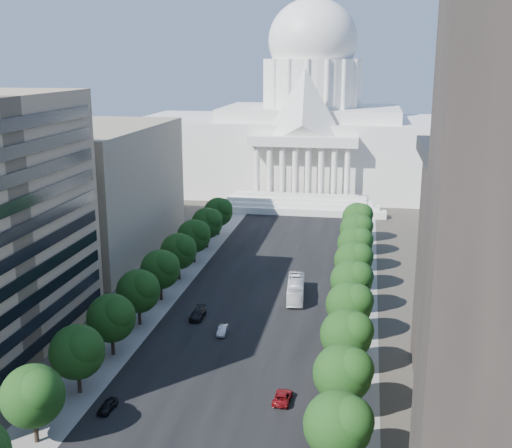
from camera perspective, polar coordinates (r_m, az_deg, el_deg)
The scene contains 33 objects.
road_asphalt at distance 137.99m, azimuth 1.09°, elevation -4.55°, with size 30.00×260.00×0.01m, color black.
sidewalk_left at distance 141.99m, azimuth -6.52°, elevation -4.09°, with size 8.00×260.00×0.02m, color gray.
sidewalk_right at distance 136.53m, azimuth 9.02°, elevation -4.95°, with size 8.00×260.00×0.02m, color gray.
capitol at distance 226.08m, azimuth 4.89°, elevation 8.07°, with size 120.00×56.00×73.00m.
office_block_left_far at distance 157.55m, azimuth -15.83°, elevation 2.95°, with size 38.00×52.00×30.00m, color gray.
tree_l_b at distance 82.68m, azimuth -19.11°, elevation -14.15°, with size 7.79×7.60×9.97m.
tree_l_c at distance 92.11m, azimuth -15.49°, elevation -10.80°, with size 7.79×7.60×9.97m.
tree_l_d at distance 102.09m, azimuth -12.62°, elevation -8.06°, with size 7.79×7.60×9.97m.
tree_l_e at distance 112.46m, azimuth -10.30°, elevation -5.80°, with size 7.79×7.60×9.97m.
tree_l_f at distance 123.13m, azimuth -8.39°, elevation -3.92°, with size 7.79×7.60×9.97m.
tree_l_g at distance 134.03m, azimuth -6.79°, elevation -2.34°, with size 7.79×7.60×9.97m.
tree_l_h at distance 145.09m, azimuth -5.44°, elevation -0.99°, with size 7.79×7.60×9.97m.
tree_l_i at distance 156.30m, azimuth -4.29°, elevation 0.16°, with size 7.79×7.60×9.97m.
tree_l_j at distance 167.62m, azimuth -3.29°, elevation 1.16°, with size 7.79×7.60×9.97m.
tree_r_b at distance 73.61m, azimuth 7.53°, elevation -17.20°, with size 7.79×7.60×9.97m.
tree_r_c at distance 84.07m, azimuth 7.92°, elevation -12.94°, with size 7.79×7.60×9.97m.
tree_r_d at distance 94.90m, azimuth 8.22°, elevation -9.63°, with size 7.79×7.60×9.97m.
tree_r_e at distance 105.97m, azimuth 8.45°, elevation -7.00°, with size 7.79×7.60×9.97m.
tree_r_f at distance 117.24m, azimuth 8.63°, elevation -4.88°, with size 7.79×7.60×9.97m.
tree_r_g at distance 128.63m, azimuth 8.78°, elevation -3.13°, with size 7.79×7.60×9.97m.
tree_r_h at distance 140.12m, azimuth 8.91°, elevation -1.66°, with size 7.79×7.60×9.97m.
tree_r_i at distance 151.70m, azimuth 9.02°, elevation -0.42°, with size 7.79×7.60×9.97m.
tree_r_j at distance 163.33m, azimuth 9.11°, elevation 0.64°, with size 7.79×7.60×9.97m.
streetlight_b at distance 83.63m, azimuth 8.99°, elevation -13.62°, with size 2.61×0.44×9.00m.
streetlight_c at distance 106.37m, azimuth 9.29°, elevation -7.32°, with size 2.61×0.44×9.00m.
streetlight_d at distance 129.95m, azimuth 9.48°, elevation -3.27°, with size 2.61×0.44×9.00m.
streetlight_e at distance 153.97m, azimuth 9.61°, elevation -0.47°, with size 2.61×0.44×9.00m.
streetlight_f at distance 178.26m, azimuth 9.70°, elevation 1.57°, with size 2.61×0.44×9.00m.
car_dark_a at distance 89.83m, azimuth -13.07°, elevation -15.49°, with size 1.55×3.85×1.31m, color black.
car_silver at distance 109.46m, azimuth -2.99°, elevation -9.42°, with size 1.42×4.08×1.34m, color #B1B3B9.
car_red at distance 89.72m, azimuth 2.38°, elevation -15.12°, with size 2.22×4.82×1.34m, color maroon.
car_dark_b at distance 115.96m, azimuth -5.20°, elevation -7.99°, with size 2.20×5.42×1.57m, color black.
city_bus at distance 124.85m, azimuth 3.55°, elevation -5.78°, with size 3.05×13.05×3.63m, color white.
Camera 1 is at (20.02, -38.92, 44.93)m, focal length 45.00 mm.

